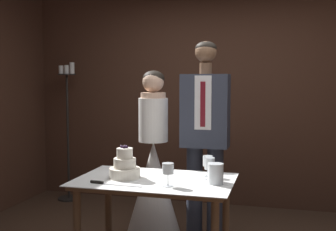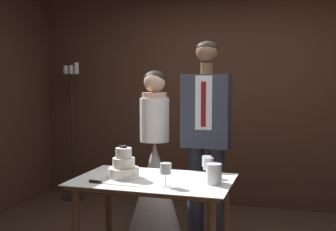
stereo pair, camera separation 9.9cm
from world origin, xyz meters
name	(u,v)px [view 2 (the right image)]	position (x,y,z in m)	size (l,w,h in m)	color
wall_back	(227,94)	(0.00, 2.00, 1.35)	(5.04, 0.12, 2.70)	#472B1E
cake_table	(153,192)	(-0.24, -0.07, 0.65)	(1.20, 0.76, 0.75)	brown
tiered_cake	(124,167)	(-0.48, -0.08, 0.84)	(0.24, 0.24, 0.26)	silver
cake_knife	(104,183)	(-0.54, -0.31, 0.76)	(0.41, 0.04, 0.02)	silver
wine_glass_near	(207,162)	(0.14, 0.14, 0.87)	(0.08, 0.08, 0.16)	silver
wine_glass_middle	(166,170)	(-0.09, -0.25, 0.87)	(0.08, 0.08, 0.17)	silver
wine_glass_far	(208,165)	(0.17, 0.01, 0.87)	(0.08, 0.08, 0.17)	silver
hurricane_candle	(214,174)	(0.23, -0.09, 0.83)	(0.12, 0.12, 0.15)	silver
bride	(155,176)	(-0.49, 0.71, 0.59)	(0.54, 0.54, 1.60)	white
groom	(206,132)	(0.01, 0.71, 1.04)	(0.43, 0.25, 1.86)	#333847
candle_stand	(72,131)	(-1.90, 1.64, 0.86)	(0.28, 0.28, 1.73)	black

